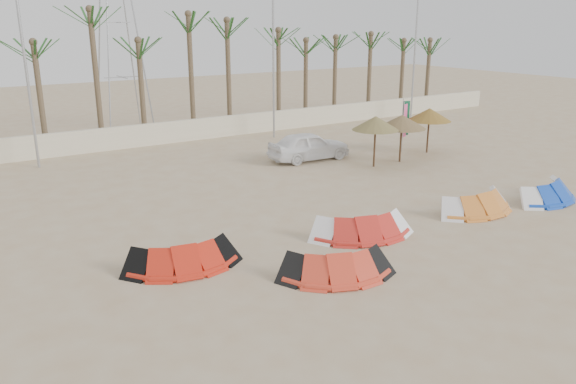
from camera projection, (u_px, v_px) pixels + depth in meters
ground at (405, 290)px, 15.54m from camera, size 120.00×120.00×0.00m
boundary_wall at (140, 136)px, 33.00m from camera, size 60.00×0.30×1.30m
palm_line at (135, 33)px, 32.85m from camera, size 52.00×4.00×7.70m
lamp_b at (24, 50)px, 26.79m from camera, size 1.25×0.14×11.00m
lamp_c at (274, 44)px, 34.07m from camera, size 1.25×0.14×11.00m
lamp_d at (416, 40)px, 40.30m from camera, size 1.25×0.14×11.00m
pylon at (126, 129)px, 38.53m from camera, size 3.00×3.00×14.00m
kite_red_left at (179, 253)px, 17.00m from camera, size 3.63×2.03×0.90m
kite_red_mid at (330, 261)px, 16.40m from camera, size 3.73×2.55×0.90m
kite_red_right at (356, 223)px, 19.45m from camera, size 3.88×2.44×0.90m
kite_orange at (471, 200)px, 21.94m from camera, size 3.56×1.57×0.90m
kite_blue at (541, 189)px, 23.33m from camera, size 3.57×1.92×0.90m
parasol_left at (376, 123)px, 27.97m from camera, size 2.37×2.37×2.59m
parasol_mid at (402, 122)px, 28.99m from camera, size 2.53×2.53×2.49m
parasol_right at (429, 115)px, 31.03m from camera, size 2.42×2.42×2.50m
flag_pink at (405, 122)px, 31.35m from camera, size 0.44×0.17×2.85m
flag_green at (404, 119)px, 31.73m from camera, size 0.44×0.13×2.98m
car at (309, 146)px, 29.81m from camera, size 4.54×2.06×1.51m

